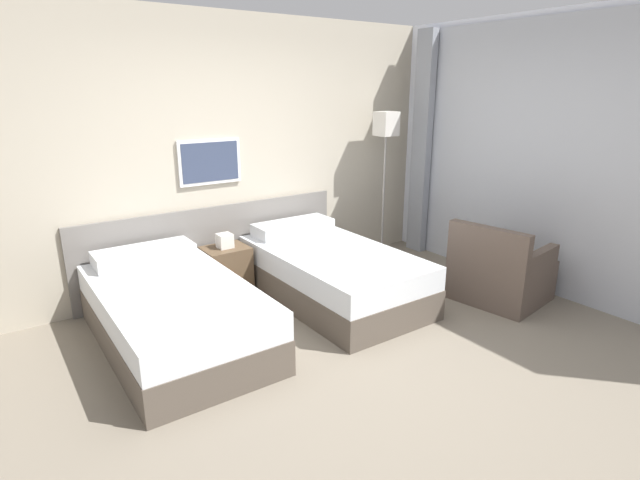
% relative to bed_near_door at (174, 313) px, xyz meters
% --- Properties ---
extents(ground_plane, '(16.00, 16.00, 0.00)m').
position_rel_bed_near_door_xyz_m(ground_plane, '(1.03, -1.06, -0.26)').
color(ground_plane, slate).
extents(wall_headboard, '(10.00, 0.10, 2.70)m').
position_rel_bed_near_door_xyz_m(wall_headboard, '(1.01, 1.00, 1.04)').
color(wall_headboard, '#B7AD99').
rests_on(wall_headboard, ground_plane).
extents(wall_window, '(0.21, 4.54, 2.70)m').
position_rel_bed_near_door_xyz_m(wall_window, '(3.49, -1.18, 1.08)').
color(wall_window, white).
rests_on(wall_window, ground_plane).
extents(bed_near_door, '(1.07, 1.91, 0.63)m').
position_rel_bed_near_door_xyz_m(bed_near_door, '(0.00, 0.00, 0.00)').
color(bed_near_door, brown).
rests_on(bed_near_door, ground_plane).
extents(bed_near_window, '(1.07, 1.91, 0.63)m').
position_rel_bed_near_door_xyz_m(bed_near_window, '(1.57, 0.00, 0.00)').
color(bed_near_window, brown).
rests_on(bed_near_window, ground_plane).
extents(nightstand, '(0.43, 0.37, 0.62)m').
position_rel_bed_near_door_xyz_m(nightstand, '(0.79, 0.71, -0.01)').
color(nightstand, brown).
rests_on(nightstand, ground_plane).
extents(floor_lamp, '(0.24, 0.24, 1.74)m').
position_rel_bed_near_door_xyz_m(floor_lamp, '(2.83, 0.66, 1.18)').
color(floor_lamp, '#9E9993').
rests_on(floor_lamp, ground_plane).
extents(armchair, '(0.86, 0.89, 0.79)m').
position_rel_bed_near_door_xyz_m(armchair, '(2.89, -0.97, 0.00)').
color(armchair, brown).
rests_on(armchair, ground_plane).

